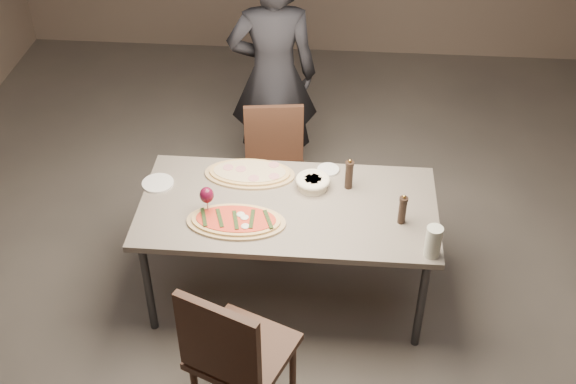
# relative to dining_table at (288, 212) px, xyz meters

# --- Properties ---
(room) EXTENTS (7.00, 7.00, 7.00)m
(room) POSITION_rel_dining_table_xyz_m (0.00, 0.00, 0.71)
(room) COLOR #5F5952
(room) RESTS_ON ground
(dining_table) EXTENTS (1.80, 0.90, 0.75)m
(dining_table) POSITION_rel_dining_table_xyz_m (0.00, 0.00, 0.00)
(dining_table) COLOR slate
(dining_table) RESTS_ON ground
(zucchini_pizza) EXTENTS (0.59, 0.32, 0.05)m
(zucchini_pizza) POSITION_rel_dining_table_xyz_m (-0.29, -0.19, 0.07)
(zucchini_pizza) COLOR tan
(zucchini_pizza) RESTS_ON dining_table
(ham_pizza) EXTENTS (0.57, 0.32, 0.04)m
(ham_pizza) POSITION_rel_dining_table_xyz_m (-0.27, 0.28, 0.07)
(ham_pizza) COLOR tan
(ham_pizza) RESTS_ON dining_table
(bread_basket) EXTENTS (0.21, 0.21, 0.08)m
(bread_basket) POSITION_rel_dining_table_xyz_m (0.14, 0.18, 0.10)
(bread_basket) COLOR #F4E9C6
(bread_basket) RESTS_ON dining_table
(oil_dish) EXTENTS (0.14, 0.14, 0.02)m
(oil_dish) POSITION_rel_dining_table_xyz_m (0.23, 0.37, 0.07)
(oil_dish) COLOR white
(oil_dish) RESTS_ON dining_table
(pepper_mill_left) EXTENTS (0.05, 0.05, 0.21)m
(pepper_mill_left) POSITION_rel_dining_table_xyz_m (0.36, 0.20, 0.16)
(pepper_mill_left) COLOR black
(pepper_mill_left) RESTS_ON dining_table
(pepper_mill_right) EXTENTS (0.05, 0.05, 0.20)m
(pepper_mill_right) POSITION_rel_dining_table_xyz_m (0.67, -0.10, 0.15)
(pepper_mill_right) COLOR black
(pepper_mill_right) RESTS_ON dining_table
(carafe) EXTENTS (0.09, 0.09, 0.19)m
(carafe) POSITION_rel_dining_table_xyz_m (0.83, -0.37, 0.15)
(carafe) COLOR silver
(carafe) RESTS_ON dining_table
(wine_glass) EXTENTS (0.09, 0.09, 0.19)m
(wine_glass) POSITION_rel_dining_table_xyz_m (-0.47, -0.12, 0.19)
(wine_glass) COLOR silver
(wine_glass) RESTS_ON dining_table
(side_plate) EXTENTS (0.20, 0.20, 0.01)m
(side_plate) POSITION_rel_dining_table_xyz_m (-0.83, 0.14, 0.06)
(side_plate) COLOR white
(side_plate) RESTS_ON dining_table
(chair_near) EXTENTS (0.63, 0.63, 1.02)m
(chair_near) POSITION_rel_dining_table_xyz_m (-0.20, -0.99, -0.12)
(chair_near) COLOR #3D2519
(chair_near) RESTS_ON ground
(chair_far) EXTENTS (0.49, 0.49, 0.92)m
(chair_far) POSITION_rel_dining_table_xyz_m (-0.15, 0.74, -0.18)
(chair_far) COLOR #3D2519
(chair_far) RESTS_ON ground
(diner) EXTENTS (0.71, 0.52, 1.80)m
(diner) POSITION_rel_dining_table_xyz_m (-0.21, 1.29, 0.21)
(diner) COLOR black
(diner) RESTS_ON ground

